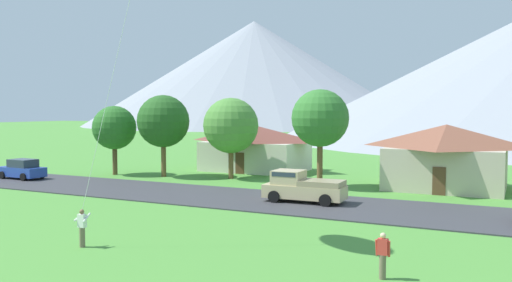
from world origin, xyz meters
TOP-DOWN VIEW (x-y plane):
  - road_strip at (0.00, 26.70)m, footprint 160.00×7.95m
  - mountain_east_ridge at (-77.65, 175.93)m, footprint 124.94×124.94m
  - house_left_center at (7.72, 37.89)m, footprint 9.04×7.86m
  - house_right_center at (-10.65, 42.24)m, footprint 10.23×6.99m
  - tree_near_left at (-9.74, 35.66)m, footprint 4.80×4.80m
  - tree_left_of_center at (-1.03, 34.03)m, footprint 4.42×4.42m
  - tree_center at (-15.83, 34.22)m, footprint 4.67×4.67m
  - tree_right_of_center at (-20.74, 33.44)m, footprint 4.00×4.00m
  - parked_car_blue_west_end at (-25.52, 27.18)m, footprint 4.27×2.21m
  - pickup_truck_sand_west_side at (0.26, 27.11)m, footprint 5.27×2.47m
  - watcher_person at (8.53, 13.85)m, footprint 0.56×0.24m

SIDE VIEW (x-z plane):
  - road_strip at x=0.00m, z-range 0.00..0.08m
  - parked_car_blue_west_end at x=-25.52m, z-range 0.03..1.71m
  - watcher_person at x=8.53m, z-range 0.04..1.71m
  - pickup_truck_sand_west_side at x=0.26m, z-range 0.06..2.06m
  - house_right_center at x=-10.65m, z-range 0.08..4.51m
  - house_left_center at x=7.72m, z-range 0.09..4.98m
  - tree_right_of_center at x=-20.74m, z-range 1.15..7.49m
  - tree_near_left at x=-9.74m, z-range 1.10..8.13m
  - tree_center at x=-15.83m, z-range 1.30..8.60m
  - tree_left_of_center at x=-1.03m, z-range 1.55..9.12m
  - mountain_east_ridge at x=-77.65m, z-range 0.00..38.71m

